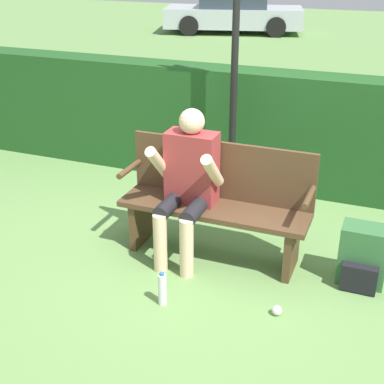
{
  "coord_description": "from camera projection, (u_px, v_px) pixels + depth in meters",
  "views": [
    {
      "loc": [
        1.27,
        -3.71,
        2.41
      ],
      "look_at": [
        -0.15,
        -0.1,
        0.61
      ],
      "focal_mm": 50.0,
      "sensor_mm": 36.0,
      "label": 1
    }
  ],
  "objects": [
    {
      "name": "water_bottle",
      "position": [
        162.0,
        289.0,
        3.9
      ],
      "size": [
        0.06,
        0.06,
        0.27
      ],
      "color": "white",
      "rests_on": "ground"
    },
    {
      "name": "ground_plane",
      "position": [
        213.0,
        255.0,
        4.57
      ],
      "size": [
        40.0,
        40.0,
        0.0
      ],
      "primitive_type": "plane",
      "color": "#668E4C"
    },
    {
      "name": "backpack",
      "position": [
        363.0,
        257.0,
        4.12
      ],
      "size": [
        0.36,
        0.31,
        0.48
      ],
      "color": "#336638",
      "rests_on": "ground"
    },
    {
      "name": "park_bench",
      "position": [
        216.0,
        201.0,
        4.42
      ],
      "size": [
        1.57,
        0.42,
        0.96
      ],
      "color": "#513823",
      "rests_on": "ground"
    },
    {
      "name": "signpost",
      "position": [
        235.0,
        57.0,
        5.08
      ],
      "size": [
        0.46,
        0.09,
        2.47
      ],
      "color": "black",
      "rests_on": "ground"
    },
    {
      "name": "litter_crumple",
      "position": [
        277.0,
        310.0,
        3.82
      ],
      "size": [
        0.07,
        0.07,
        0.07
      ],
      "color": "silver",
      "rests_on": "ground"
    },
    {
      "name": "person_seated",
      "position": [
        188.0,
        179.0,
        4.3
      ],
      "size": [
        0.55,
        0.57,
        1.26
      ],
      "color": "#993333",
      "rests_on": "ground"
    },
    {
      "name": "parked_car",
      "position": [
        234.0,
        13.0,
        16.02
      ],
      "size": [
        4.35,
        2.66,
        1.15
      ],
      "rotation": [
        0.0,
        0.0,
        0.26
      ],
      "color": "#B7BCC6",
      "rests_on": "ground"
    },
    {
      "name": "hedge_back",
      "position": [
        265.0,
        130.0,
        5.7
      ],
      "size": [
        12.0,
        0.41,
        1.24
      ],
      "color": "#1E4C1E",
      "rests_on": "ground"
    }
  ]
}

